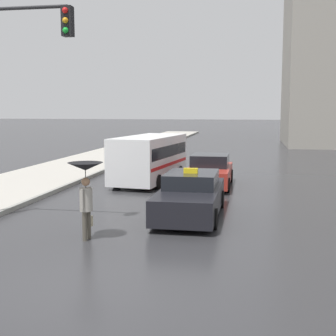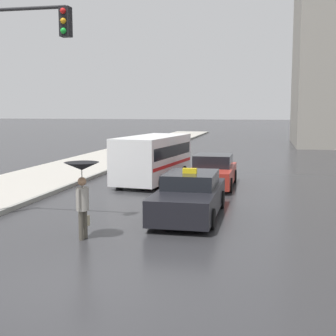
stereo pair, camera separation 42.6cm
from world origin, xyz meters
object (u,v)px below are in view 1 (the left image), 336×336
taxi (191,196)px  ambulance_van (150,157)px  sedan_red (210,172)px  pedestrian_with_umbrella (86,181)px

taxi → ambulance_van: 7.05m
sedan_red → pedestrian_with_umbrella: 9.44m
taxi → pedestrian_with_umbrella: pedestrian_with_umbrella is taller
taxi → ambulance_van: bearing=-66.8°
pedestrian_with_umbrella → sedan_red: bearing=-7.7°
taxi → pedestrian_with_umbrella: size_ratio=2.35×
taxi → sedan_red: (0.06, 5.91, -0.01)m
ambulance_van → pedestrian_with_umbrella: (0.47, -9.64, 0.33)m
taxi → sedan_red: size_ratio=1.11×
taxi → sedan_red: taxi is taller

